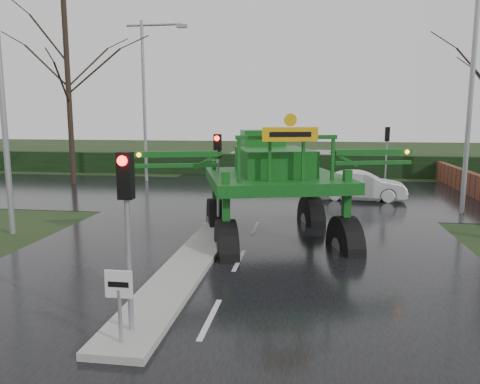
# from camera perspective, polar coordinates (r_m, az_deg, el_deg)

# --- Properties ---
(ground) EXTENTS (140.00, 140.00, 0.00)m
(ground) POSITION_cam_1_polar(r_m,az_deg,el_deg) (10.02, -3.66, -15.28)
(ground) COLOR black
(ground) RESTS_ON ground
(road_main) EXTENTS (14.00, 80.00, 0.02)m
(road_main) POSITION_cam_1_polar(r_m,az_deg,el_deg) (19.46, 2.52, -3.09)
(road_main) COLOR black
(road_main) RESTS_ON ground
(road_cross) EXTENTS (80.00, 12.00, 0.02)m
(road_cross) POSITION_cam_1_polar(r_m,az_deg,el_deg) (25.33, 3.93, -0.22)
(road_cross) COLOR black
(road_cross) RESTS_ON ground
(median_island) EXTENTS (1.20, 10.00, 0.16)m
(median_island) POSITION_cam_1_polar(r_m,az_deg,el_deg) (13.00, -6.54, -9.07)
(median_island) COLOR gray
(median_island) RESTS_ON ground
(hedge_row) EXTENTS (44.00, 0.90, 1.50)m
(hedge_row) POSITION_cam_1_polar(r_m,az_deg,el_deg) (33.14, 5.05, 3.30)
(hedge_row) COLOR black
(hedge_row) RESTS_ON ground
(brick_wall) EXTENTS (0.40, 20.00, 1.20)m
(brick_wall) POSITION_cam_1_polar(r_m,az_deg,el_deg) (26.57, 27.14, 0.52)
(brick_wall) COLOR #592D1E
(brick_wall) RESTS_ON ground
(keep_left_sign) EXTENTS (0.50, 0.07, 1.35)m
(keep_left_sign) POSITION_cam_1_polar(r_m,az_deg,el_deg) (8.66, -14.52, -12.02)
(keep_left_sign) COLOR gray
(keep_left_sign) RESTS_ON ground
(traffic_signal_near) EXTENTS (0.26, 0.33, 3.52)m
(traffic_signal_near) POSITION_cam_1_polar(r_m,az_deg,el_deg) (8.68, -13.67, -1.41)
(traffic_signal_near) COLOR gray
(traffic_signal_near) RESTS_ON ground
(traffic_signal_mid) EXTENTS (0.26, 0.33, 3.52)m
(traffic_signal_mid) POSITION_cam_1_polar(r_m,az_deg,el_deg) (16.79, -2.74, 3.88)
(traffic_signal_mid) COLOR gray
(traffic_signal_mid) RESTS_ON ground
(traffic_signal_far) EXTENTS (0.26, 0.33, 3.52)m
(traffic_signal_far) POSITION_cam_1_polar(r_m,az_deg,el_deg) (29.32, 17.47, 5.75)
(traffic_signal_far) COLOR gray
(traffic_signal_far) RESTS_ON ground
(street_light_left_near) EXTENTS (3.85, 0.30, 10.00)m
(street_light_left_near) POSITION_cam_1_polar(r_m,az_deg,el_deg) (18.13, -26.49, 14.10)
(street_light_left_near) COLOR gray
(street_light_left_near) RESTS_ON ground
(street_light_right) EXTENTS (3.85, 0.30, 10.00)m
(street_light_right) POSITION_cam_1_polar(r_m,az_deg,el_deg) (21.90, 25.72, 13.15)
(street_light_right) COLOR gray
(street_light_right) RESTS_ON ground
(street_light_left_far) EXTENTS (3.85, 0.30, 10.00)m
(street_light_left_far) POSITION_cam_1_polar(r_m,az_deg,el_deg) (30.69, -11.12, 12.49)
(street_light_left_far) COLOR gray
(street_light_left_far) RESTS_ON ground
(tree_left_far) EXTENTS (7.70, 7.70, 13.26)m
(tree_left_far) POSITION_cam_1_polar(r_m,az_deg,el_deg) (30.69, -20.33, 14.27)
(tree_left_far) COLOR black
(tree_left_far) RESTS_ON ground
(crop_sprayer) EXTENTS (9.13, 6.87, 5.28)m
(crop_sprayer) POSITION_cam_1_polar(r_m,az_deg,el_deg) (14.16, -1.84, 2.52)
(crop_sprayer) COLOR black
(crop_sprayer) RESTS_ON ground
(white_sedan) EXTENTS (4.41, 1.82, 1.42)m
(white_sedan) POSITION_cam_1_polar(r_m,az_deg,el_deg) (24.26, 14.54, -0.93)
(white_sedan) COLOR silver
(white_sedan) RESTS_ON ground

